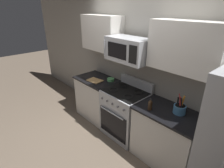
% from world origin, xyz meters
% --- Properties ---
extents(ground_plane, '(16.00, 16.00, 0.00)m').
position_xyz_m(ground_plane, '(0.00, 0.00, 0.00)').
color(ground_plane, '#6B5B4C').
extents(wall_back, '(8.00, 0.10, 2.60)m').
position_xyz_m(wall_back, '(0.00, 1.02, 1.30)').
color(wall_back, '#9E998E').
rests_on(wall_back, ground).
extents(counter_left, '(0.92, 0.63, 0.91)m').
position_xyz_m(counter_left, '(-0.85, 0.63, 0.46)').
color(counter_left, silver).
rests_on(counter_left, ground).
extents(range_oven, '(0.76, 0.68, 1.09)m').
position_xyz_m(range_oven, '(-0.00, 0.63, 0.47)').
color(range_oven, '#B2B5BA').
rests_on(range_oven, ground).
extents(counter_right, '(1.00, 0.63, 0.91)m').
position_xyz_m(counter_right, '(0.89, 0.63, 0.46)').
color(counter_right, silver).
rests_on(counter_right, ground).
extents(microwave, '(0.76, 0.44, 0.39)m').
position_xyz_m(microwave, '(-0.00, 0.66, 1.68)').
color(microwave, '#B2B5BA').
extents(upper_cabinets_left, '(0.91, 0.34, 0.67)m').
position_xyz_m(upper_cabinets_left, '(-0.86, 0.80, 1.84)').
color(upper_cabinets_left, silver).
extents(upper_cabinets_right, '(0.99, 0.34, 0.67)m').
position_xyz_m(upper_cabinets_right, '(0.89, 0.80, 1.84)').
color(upper_cabinets_right, silver).
extents(utensil_crock, '(0.18, 0.18, 0.31)m').
position_xyz_m(utensil_crock, '(0.99, 0.70, 0.98)').
color(utensil_crock, teal).
rests_on(utensil_crock, counter_right).
extents(cutting_board, '(0.33, 0.26, 0.02)m').
position_xyz_m(cutting_board, '(-0.79, 0.53, 0.92)').
color(cutting_board, tan).
rests_on(cutting_board, counter_left).
extents(bottle_soy, '(0.06, 0.06, 0.18)m').
position_xyz_m(bottle_soy, '(0.65, 0.47, 0.99)').
color(bottle_soy, '#382314').
rests_on(bottle_soy, counter_right).
extents(prep_bowl, '(0.15, 0.15, 0.06)m').
position_xyz_m(prep_bowl, '(-0.57, 0.78, 0.94)').
color(prep_bowl, '#59AD66').
rests_on(prep_bowl, counter_left).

